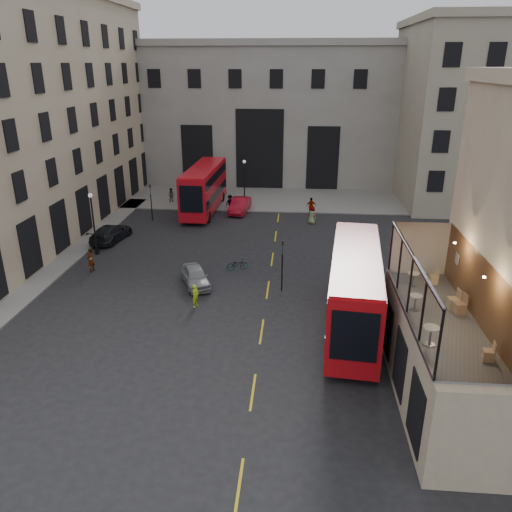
# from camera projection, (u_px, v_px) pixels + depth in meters

# --- Properties ---
(ground) EXTENTS (140.00, 140.00, 0.00)m
(ground) POSITION_uv_depth(u_px,v_px,m) (293.00, 394.00, 24.64)
(ground) COLOR black
(ground) RESTS_ON ground
(host_frontage) EXTENTS (3.00, 11.00, 4.50)m
(host_frontage) POSITION_uv_depth(u_px,v_px,m) (433.00, 361.00, 23.32)
(host_frontage) COLOR #C7B795
(host_frontage) RESTS_ON ground
(cafe_floor) EXTENTS (3.00, 10.00, 0.10)m
(cafe_floor) POSITION_uv_depth(u_px,v_px,m) (440.00, 318.00, 22.49)
(cafe_floor) COLOR slate
(cafe_floor) RESTS_ON host_frontage
(gateway) EXTENTS (35.00, 10.60, 18.00)m
(gateway) POSITION_uv_depth(u_px,v_px,m) (263.00, 110.00, 66.22)
(gateway) COLOR #9C9992
(gateway) RESTS_ON ground
(building_right) EXTENTS (16.60, 18.60, 20.00)m
(building_right) POSITION_uv_depth(u_px,v_px,m) (477.00, 109.00, 56.46)
(building_right) COLOR #9E967F
(building_right) RESTS_ON ground
(pavement_far) EXTENTS (40.00, 12.00, 0.12)m
(pavement_far) POSITION_uv_depth(u_px,v_px,m) (248.00, 198.00, 60.39)
(pavement_far) COLOR slate
(pavement_far) RESTS_ON ground
(pavement_left) EXTENTS (8.00, 48.00, 0.12)m
(pavement_left) POSITION_uv_depth(u_px,v_px,m) (3.00, 280.00, 37.49)
(pavement_left) COLOR slate
(pavement_left) RESTS_ON ground
(traffic_light_near) EXTENTS (0.16, 0.20, 3.80)m
(traffic_light_near) POSITION_uv_depth(u_px,v_px,m) (282.00, 259.00, 34.99)
(traffic_light_near) COLOR black
(traffic_light_near) RESTS_ON ground
(traffic_light_far) EXTENTS (0.16, 0.20, 3.80)m
(traffic_light_far) POSITION_uv_depth(u_px,v_px,m) (151.00, 198.00, 50.95)
(traffic_light_far) COLOR black
(traffic_light_far) RESTS_ON ground
(street_lamp_a) EXTENTS (0.36, 0.36, 5.33)m
(street_lamp_a) POSITION_uv_depth(u_px,v_px,m) (94.00, 227.00, 41.83)
(street_lamp_a) COLOR black
(street_lamp_a) RESTS_ON ground
(street_lamp_b) EXTENTS (0.36, 0.36, 5.33)m
(street_lamp_b) POSITION_uv_depth(u_px,v_px,m) (244.00, 186.00, 55.83)
(street_lamp_b) COLOR black
(street_lamp_b) RESTS_ON ground
(bus_near) EXTENTS (4.04, 12.53, 4.91)m
(bus_near) POSITION_uv_depth(u_px,v_px,m) (355.00, 287.00, 29.83)
(bus_near) COLOR red
(bus_near) RESTS_ON ground
(bus_far) EXTENTS (3.13, 12.33, 4.89)m
(bus_far) POSITION_uv_depth(u_px,v_px,m) (204.00, 186.00, 54.25)
(bus_far) COLOR red
(bus_far) RESTS_ON ground
(car_a) EXTENTS (3.08, 4.42, 1.40)m
(car_a) POSITION_uv_depth(u_px,v_px,m) (196.00, 276.00, 36.48)
(car_a) COLOR gray
(car_a) RESTS_ON ground
(car_b) EXTENTS (2.17, 5.00, 1.60)m
(car_b) POSITION_uv_depth(u_px,v_px,m) (240.00, 205.00, 54.30)
(car_b) COLOR maroon
(car_b) RESTS_ON ground
(car_c) EXTENTS (2.90, 5.47, 1.51)m
(car_c) POSITION_uv_depth(u_px,v_px,m) (111.00, 233.00, 45.64)
(car_c) COLOR black
(car_c) RESTS_ON ground
(bicycle) EXTENTS (1.76, 1.13, 0.87)m
(bicycle) POSITION_uv_depth(u_px,v_px,m) (237.00, 264.00, 39.36)
(bicycle) COLOR gray
(bicycle) RESTS_ON ground
(cyclist) EXTENTS (0.58, 0.68, 1.59)m
(cyclist) POSITION_uv_depth(u_px,v_px,m) (196.00, 296.00, 33.22)
(cyclist) COLOR #C8F319
(cyclist) RESTS_ON ground
(pedestrian_a) EXTENTS (0.87, 0.68, 1.78)m
(pedestrian_a) POSITION_uv_depth(u_px,v_px,m) (172.00, 196.00, 57.85)
(pedestrian_a) COLOR gray
(pedestrian_a) RESTS_ON ground
(pedestrian_b) EXTENTS (1.28, 1.24, 1.75)m
(pedestrian_b) POSITION_uv_depth(u_px,v_px,m) (230.00, 203.00, 55.03)
(pedestrian_b) COLOR gray
(pedestrian_b) RESTS_ON ground
(pedestrian_c) EXTENTS (1.15, 0.60, 1.87)m
(pedestrian_c) POSITION_uv_depth(u_px,v_px,m) (311.00, 206.00, 53.48)
(pedestrian_c) COLOR gray
(pedestrian_c) RESTS_ON ground
(pedestrian_d) EXTENTS (1.06, 1.04, 1.84)m
(pedestrian_d) POSITION_uv_depth(u_px,v_px,m) (312.00, 215.00, 50.44)
(pedestrian_d) COLOR gray
(pedestrian_d) RESTS_ON ground
(pedestrian_e) EXTENTS (0.61, 0.78, 1.89)m
(pedestrian_e) POSITION_uv_depth(u_px,v_px,m) (91.00, 260.00, 38.79)
(pedestrian_e) COLOR gray
(pedestrian_e) RESTS_ON ground
(cafe_table_near) EXTENTS (0.65, 0.65, 0.82)m
(cafe_table_near) POSITION_uv_depth(u_px,v_px,m) (431.00, 333.00, 20.05)
(cafe_table_near) COLOR beige
(cafe_table_near) RESTS_ON cafe_floor
(cafe_table_mid) EXTENTS (0.59, 0.59, 0.74)m
(cafe_table_mid) POSITION_uv_depth(u_px,v_px,m) (416.00, 300.00, 22.94)
(cafe_table_mid) COLOR silver
(cafe_table_mid) RESTS_ON cafe_floor
(cafe_table_far) EXTENTS (0.57, 0.57, 0.71)m
(cafe_table_far) POSITION_uv_depth(u_px,v_px,m) (413.00, 277.00, 25.44)
(cafe_table_far) COLOR silver
(cafe_table_far) RESTS_ON cafe_floor
(cafe_chair_a) EXTENTS (0.44, 0.44, 0.79)m
(cafe_chair_a) POSITION_uv_depth(u_px,v_px,m) (488.00, 354.00, 19.12)
(cafe_chair_a) COLOR tan
(cafe_chair_a) RESTS_ON cafe_floor
(cafe_chair_b) EXTENTS (0.56, 0.56, 0.95)m
(cafe_chair_b) POSITION_uv_depth(u_px,v_px,m) (460.00, 307.00, 22.72)
(cafe_chair_b) COLOR tan
(cafe_chair_b) RESTS_ON cafe_floor
(cafe_chair_c) EXTENTS (0.52, 0.52, 0.96)m
(cafe_chair_c) POSITION_uv_depth(u_px,v_px,m) (453.00, 303.00, 23.15)
(cafe_chair_c) COLOR tan
(cafe_chair_c) RESTS_ON cafe_floor
(cafe_chair_d) EXTENTS (0.45, 0.45, 0.83)m
(cafe_chair_d) POSITION_uv_depth(u_px,v_px,m) (433.00, 279.00, 25.79)
(cafe_chair_d) COLOR #DABC7E
(cafe_chair_d) RESTS_ON cafe_floor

